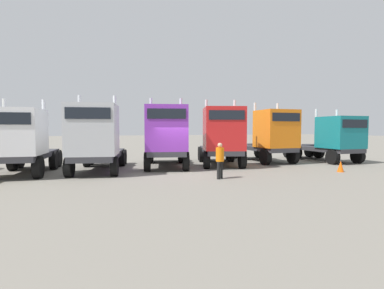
{
  "coord_description": "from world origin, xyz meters",
  "views": [
    {
      "loc": [
        -4.63,
        -14.99,
        2.39
      ],
      "look_at": [
        1.84,
        2.8,
        1.39
      ],
      "focal_mm": 26.69,
      "sensor_mm": 36.0,
      "label": 1
    }
  ],
  "objects_px": {
    "semi_truck_teal": "(333,139)",
    "semi_truck_purple": "(166,136)",
    "semi_truck_white": "(20,141)",
    "traffic_cone_near": "(341,166)",
    "semi_truck_orange": "(271,136)",
    "semi_truck_red": "(222,136)",
    "visitor_in_hivis": "(220,158)",
    "semi_truck_silver": "(96,139)"
  },
  "relations": [
    {
      "from": "semi_truck_red",
      "to": "semi_truck_orange",
      "type": "bearing_deg",
      "value": 115.41
    },
    {
      "from": "semi_truck_white",
      "to": "traffic_cone_near",
      "type": "height_order",
      "value": "semi_truck_white"
    },
    {
      "from": "visitor_in_hivis",
      "to": "semi_truck_teal",
      "type": "bearing_deg",
      "value": 70.91
    },
    {
      "from": "semi_truck_red",
      "to": "visitor_in_hivis",
      "type": "bearing_deg",
      "value": -9.94
    },
    {
      "from": "semi_truck_teal",
      "to": "traffic_cone_near",
      "type": "bearing_deg",
      "value": -39.08
    },
    {
      "from": "semi_truck_red",
      "to": "traffic_cone_near",
      "type": "bearing_deg",
      "value": 65.85
    },
    {
      "from": "semi_truck_white",
      "to": "semi_truck_teal",
      "type": "bearing_deg",
      "value": 94.32
    },
    {
      "from": "semi_truck_white",
      "to": "semi_truck_orange",
      "type": "bearing_deg",
      "value": 98.21
    },
    {
      "from": "semi_truck_purple",
      "to": "semi_truck_teal",
      "type": "xyz_separation_m",
      "value": [
        12.31,
        -0.89,
        -0.26
      ]
    },
    {
      "from": "semi_truck_white",
      "to": "traffic_cone_near",
      "type": "relative_size",
      "value": 9.34
    },
    {
      "from": "semi_truck_orange",
      "to": "semi_truck_teal",
      "type": "distance_m",
      "value": 4.65
    },
    {
      "from": "semi_truck_white",
      "to": "semi_truck_orange",
      "type": "height_order",
      "value": "semi_truck_orange"
    },
    {
      "from": "semi_truck_white",
      "to": "semi_truck_orange",
      "type": "distance_m",
      "value": 15.62
    },
    {
      "from": "semi_truck_purple",
      "to": "traffic_cone_near",
      "type": "bearing_deg",
      "value": 75.38
    },
    {
      "from": "semi_truck_purple",
      "to": "semi_truck_red",
      "type": "xyz_separation_m",
      "value": [
        3.63,
        -0.29,
        -0.04
      ]
    },
    {
      "from": "semi_truck_purple",
      "to": "semi_truck_teal",
      "type": "height_order",
      "value": "semi_truck_purple"
    },
    {
      "from": "semi_truck_orange",
      "to": "semi_truck_red",
      "type": "bearing_deg",
      "value": -79.23
    },
    {
      "from": "semi_truck_red",
      "to": "semi_truck_purple",
      "type": "bearing_deg",
      "value": -77.35
    },
    {
      "from": "semi_truck_red",
      "to": "traffic_cone_near",
      "type": "height_order",
      "value": "semi_truck_red"
    },
    {
      "from": "semi_truck_red",
      "to": "semi_truck_orange",
      "type": "height_order",
      "value": "semi_truck_red"
    },
    {
      "from": "visitor_in_hivis",
      "to": "semi_truck_red",
      "type": "bearing_deg",
      "value": 115.28
    },
    {
      "from": "semi_truck_purple",
      "to": "semi_truck_teal",
      "type": "distance_m",
      "value": 12.34
    },
    {
      "from": "semi_truck_silver",
      "to": "traffic_cone_near",
      "type": "relative_size",
      "value": 10.67
    },
    {
      "from": "semi_truck_silver",
      "to": "traffic_cone_near",
      "type": "distance_m",
      "value": 13.68
    },
    {
      "from": "semi_truck_teal",
      "to": "semi_truck_purple",
      "type": "bearing_deg",
      "value": -91.65
    },
    {
      "from": "semi_truck_red",
      "to": "visitor_in_hivis",
      "type": "xyz_separation_m",
      "value": [
        -2.17,
        -4.24,
        -0.94
      ]
    },
    {
      "from": "semi_truck_purple",
      "to": "semi_truck_orange",
      "type": "distance_m",
      "value": 7.83
    },
    {
      "from": "semi_truck_white",
      "to": "visitor_in_hivis",
      "type": "relative_size",
      "value": 3.38
    },
    {
      "from": "traffic_cone_near",
      "to": "semi_truck_teal",
      "type": "bearing_deg",
      "value": 48.43
    },
    {
      "from": "semi_truck_teal",
      "to": "visitor_in_hivis",
      "type": "height_order",
      "value": "semi_truck_teal"
    },
    {
      "from": "semi_truck_purple",
      "to": "semi_truck_red",
      "type": "bearing_deg",
      "value": 99.63
    },
    {
      "from": "semi_truck_purple",
      "to": "visitor_in_hivis",
      "type": "bearing_deg",
      "value": 32.07
    },
    {
      "from": "semi_truck_white",
      "to": "semi_truck_silver",
      "type": "xyz_separation_m",
      "value": [
        3.68,
        -0.42,
        0.07
      ]
    },
    {
      "from": "semi_truck_purple",
      "to": "traffic_cone_near",
      "type": "height_order",
      "value": "semi_truck_purple"
    },
    {
      "from": "semi_truck_purple",
      "to": "semi_truck_orange",
      "type": "xyz_separation_m",
      "value": [
        7.82,
        0.32,
        -0.05
      ]
    },
    {
      "from": "semi_truck_purple",
      "to": "semi_truck_silver",
      "type": "bearing_deg",
      "value": -66.97
    },
    {
      "from": "semi_truck_purple",
      "to": "semi_truck_orange",
      "type": "height_order",
      "value": "semi_truck_purple"
    },
    {
      "from": "semi_truck_purple",
      "to": "traffic_cone_near",
      "type": "xyz_separation_m",
      "value": [
        8.81,
        -4.84,
        -1.67
      ]
    },
    {
      "from": "semi_truck_red",
      "to": "visitor_in_hivis",
      "type": "distance_m",
      "value": 4.85
    },
    {
      "from": "semi_truck_teal",
      "to": "semi_truck_red",
      "type": "bearing_deg",
      "value": -91.49
    },
    {
      "from": "semi_truck_white",
      "to": "semi_truck_silver",
      "type": "distance_m",
      "value": 3.7
    },
    {
      "from": "semi_truck_orange",
      "to": "traffic_cone_near",
      "type": "height_order",
      "value": "semi_truck_orange"
    }
  ]
}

